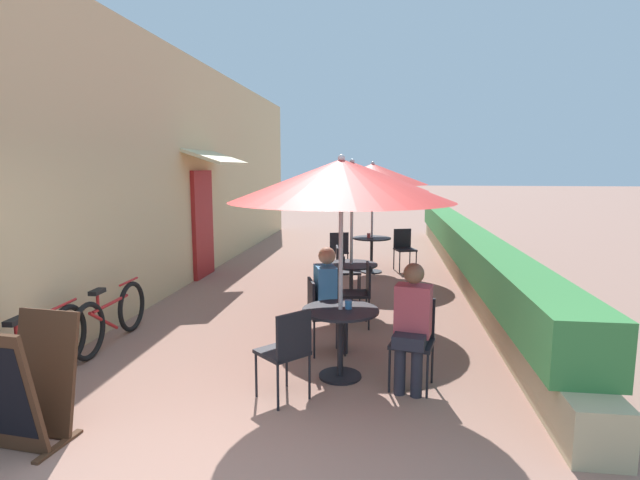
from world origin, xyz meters
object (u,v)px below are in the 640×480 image
at_px(patio_table_mid, 351,277).
at_px(bicycle_leaning, 38,351).
at_px(patio_umbrella_near, 341,181).
at_px(seated_patron_near_left, 412,321).
at_px(coffee_cup_mid, 343,259).
at_px(cafe_chair_near_right, 320,309).
at_px(seated_patron_near_right, 330,295).
at_px(patio_umbrella_mid, 352,176).
at_px(patio_umbrella_far, 373,174).
at_px(coffee_cup_near, 348,305).
at_px(cafe_chair_far_left, 404,246).
at_px(cafe_chair_far_right, 338,249).
at_px(cafe_chair_mid_right, 344,268).
at_px(patio_table_far, 372,247).
at_px(cafe_chair_mid_left, 360,289).
at_px(patio_table_near, 340,328).
at_px(menu_board, 25,384).
at_px(bicycle_second, 111,317).
at_px(cafe_chair_near_left, 413,335).
at_px(coffee_cup_far, 369,235).
at_px(cafe_chair_near_back, 287,347).

relative_size(patio_table_mid, bicycle_leaning, 0.46).
distance_m(patio_umbrella_near, seated_patron_near_left, 1.52).
distance_m(patio_umbrella_near, coffee_cup_mid, 2.83).
xyz_separation_m(patio_umbrella_near, cafe_chair_near_right, (-0.29, 0.68, -1.51)).
xyz_separation_m(patio_umbrella_near, seated_patron_near_right, (-0.19, 0.71, -1.34)).
height_order(patio_umbrella_near, patio_umbrella_mid, same).
bearing_deg(bicycle_leaning, patio_umbrella_far, 59.59).
bearing_deg(patio_umbrella_far, coffee_cup_near, -91.02).
bearing_deg(patio_table_mid, seated_patron_near_right, -94.39).
relative_size(cafe_chair_far_left, cafe_chair_far_right, 1.00).
xyz_separation_m(cafe_chair_mid_right, patio_table_far, (0.40, 2.18, 0.01)).
distance_m(coffee_cup_near, cafe_chair_far_right, 5.04).
relative_size(coffee_cup_mid, cafe_chair_far_right, 0.10).
height_order(cafe_chair_mid_left, bicycle_leaning, cafe_chair_mid_left).
bearing_deg(patio_table_near, menu_board, -145.77).
bearing_deg(cafe_chair_far_left, bicycle_second, 35.21).
xyz_separation_m(patio_table_mid, patio_umbrella_far, (0.23, 2.89, 1.49)).
height_order(cafe_chair_near_left, cafe_chair_far_right, same).
bearing_deg(seated_patron_near_left, cafe_chair_mid_left, -60.40).
distance_m(cafe_chair_mid_right, cafe_chair_far_left, 2.70).
relative_size(patio_table_mid, coffee_cup_far, 8.73).
bearing_deg(cafe_chair_near_back, cafe_chair_mid_right, 39.25).
bearing_deg(patio_umbrella_far, patio_table_near, -91.87).
distance_m(patio_table_near, coffee_cup_far, 5.32).
bearing_deg(bicycle_second, cafe_chair_mid_left, 19.28).
bearing_deg(cafe_chair_near_back, cafe_chair_near_right, 35.96).
distance_m(patio_umbrella_near, cafe_chair_near_right, 1.68).
height_order(coffee_cup_mid, patio_table_far, coffee_cup_mid).
distance_m(seated_patron_near_left, cafe_chair_far_right, 5.36).
xyz_separation_m(cafe_chair_near_back, cafe_chair_far_left, (1.28, 6.23, 0.00)).
bearing_deg(cafe_chair_far_left, patio_umbrella_far, 5.96).
xyz_separation_m(cafe_chair_near_right, cafe_chair_mid_left, (0.41, 1.05, 0.00)).
bearing_deg(cafe_chair_far_left, patio_table_far, 5.96).
bearing_deg(cafe_chair_mid_left, cafe_chair_near_back, 158.90).
height_order(patio_table_near, patio_table_mid, same).
bearing_deg(cafe_chair_mid_left, patio_table_mid, 5.96).
bearing_deg(patio_table_far, menu_board, -109.77).
relative_size(cafe_chair_far_left, bicycle_leaning, 0.51).
bearing_deg(seated_patron_near_right, menu_board, -60.43).
bearing_deg(coffee_cup_far, cafe_chair_far_right, -154.49).
xyz_separation_m(patio_table_near, cafe_chair_far_left, (0.85, 5.63, -0.01)).
relative_size(coffee_cup_near, patio_table_far, 0.11).
bearing_deg(cafe_chair_far_left, coffee_cup_far, 4.94).
height_order(patio_umbrella_near, patio_table_mid, patio_umbrella_near).
distance_m(patio_umbrella_mid, coffee_cup_mid, 1.26).
relative_size(seated_patron_near_left, cafe_chair_far_left, 1.44).
bearing_deg(patio_table_near, patio_table_mid, 91.26).
height_order(patio_table_mid, cafe_chair_mid_right, cafe_chair_mid_right).
bearing_deg(patio_umbrella_far, cafe_chair_far_right, -155.70).
xyz_separation_m(cafe_chair_mid_left, menu_board, (-2.42, -3.29, -0.02)).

